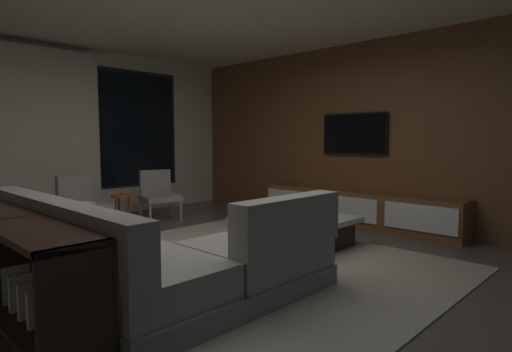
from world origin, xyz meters
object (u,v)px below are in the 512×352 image
book_stack_on_coffee_table (291,208)px  console_table_behind_couch (13,265)px  side_stool (122,201)px  accent_chair_by_curtain (80,201)px  mounted_tv (354,134)px  coffee_table (296,231)px  sectional_couch (143,259)px  accent_chair_near_window (158,192)px  media_console (358,209)px

book_stack_on_coffee_table → console_table_behind_couch: bearing=-178.1°
side_stool → console_table_behind_couch: bearing=-130.5°
accent_chair_by_curtain → mounted_tv: (3.15, -2.33, 0.92)m
coffee_table → side_stool: size_ratio=2.52×
accent_chair_by_curtain → mounted_tv: bearing=-36.5°
sectional_couch → accent_chair_near_window: sectional_couch is taller
sectional_couch → accent_chair_near_window: 3.25m
sectional_couch → console_table_behind_couch: size_ratio=1.19×
accent_chair_near_window → console_table_behind_couch: 3.76m
accent_chair_near_window → sectional_couch: bearing=-125.1°
sectional_couch → coffee_table: 2.06m
accent_chair_by_curtain → console_table_behind_couch: (-1.54, -2.53, -0.02)m
book_stack_on_coffee_table → accent_chair_by_curtain: 2.88m
mounted_tv → side_stool: bearing=137.8°
coffee_table → mounted_tv: mounted_tv is taller
accent_chair_near_window → console_table_behind_couch: (-2.78, -2.53, -0.02)m
side_stool → console_table_behind_couch: console_table_behind_couch is taller
coffee_table → accent_chair_near_window: size_ratio=1.49×
side_stool → mounted_tv: (2.55, -2.31, 0.98)m
accent_chair_near_window → side_stool: (-0.64, -0.02, -0.06)m
sectional_couch → side_stool: (1.23, 2.64, 0.08)m
book_stack_on_coffee_table → accent_chair_near_window: (-0.31, 2.43, 0.01)m
coffee_table → accent_chair_by_curtain: accent_chair_by_curtain is taller
book_stack_on_coffee_table → side_stool: bearing=111.6°
book_stack_on_coffee_table → side_stool: book_stack_on_coffee_table is taller
sectional_couch → side_stool: sectional_couch is taller
media_console → book_stack_on_coffee_table: bearing=175.8°
book_stack_on_coffee_table → console_table_behind_couch: (-3.09, -0.10, -0.01)m
sectional_couch → coffee_table: size_ratio=2.16×
accent_chair_near_window → media_console: accent_chair_near_window is taller
accent_chair_by_curtain → media_console: (2.97, -2.53, -0.18)m
coffee_table → mounted_tv: (1.72, 0.27, 1.16)m
media_console → mounted_tv: 1.13m
sectional_couch → console_table_behind_couch: bearing=171.8°
accent_chair_by_curtain → media_console: size_ratio=0.25×
sectional_couch → accent_chair_near_window: (1.87, 2.66, 0.14)m
coffee_table → mounted_tv: size_ratio=1.09×
accent_chair_near_window → console_table_behind_couch: accent_chair_near_window is taller
accent_chair_near_window → book_stack_on_coffee_table: bearing=-82.6°
sectional_couch → accent_chair_by_curtain: bearing=76.6°
accent_chair_near_window → accent_chair_by_curtain: size_ratio=1.00×
coffee_table → side_stool: 2.72m
accent_chair_near_window → side_stool: 0.64m
media_console → coffee_table: bearing=-177.4°
accent_chair_near_window → media_console: (1.73, -2.53, -0.18)m
side_stool → media_console: media_console is taller
sectional_couch → side_stool: bearing=65.0°
sectional_couch → accent_chair_by_curtain: size_ratio=3.21×
accent_chair_by_curtain → media_console: bearing=-40.4°
accent_chair_by_curtain → side_stool: 0.60m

